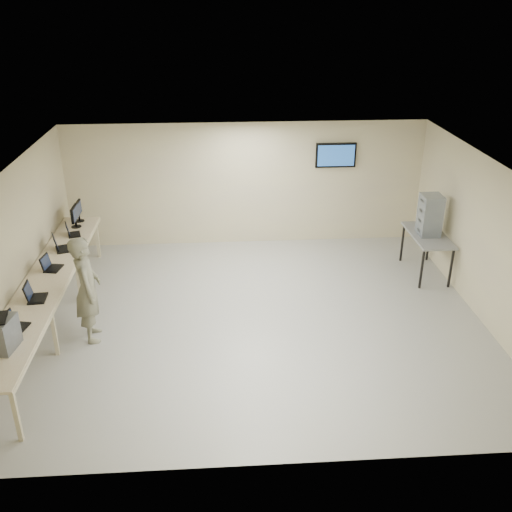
{
  "coord_description": "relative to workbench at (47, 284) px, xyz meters",
  "views": [
    {
      "loc": [
        -0.62,
        -8.81,
        5.36
      ],
      "look_at": [
        0.0,
        0.2,
        1.15
      ],
      "focal_mm": 40.0,
      "sensor_mm": 36.0,
      "label": 1
    }
  ],
  "objects": [
    {
      "name": "storage_bins",
      "position": [
        7.17,
        1.57,
        0.47
      ],
      "size": [
        0.4,
        0.44,
        0.83
      ],
      "color": "gray",
      "rests_on": "side_table"
    },
    {
      "name": "room",
      "position": [
        3.62,
        0.06,
        0.58
      ],
      "size": [
        8.01,
        7.01,
        2.81
      ],
      "color": "#9C9B95",
      "rests_on": "ground"
    },
    {
      "name": "monitor_near",
      "position": [
        -0.01,
        2.42,
        0.35
      ],
      "size": [
        0.2,
        0.46,
        0.46
      ],
      "color": "black",
      "rests_on": "workbench"
    },
    {
      "name": "laptop_2",
      "position": [
        -0.04,
        0.43,
        0.14
      ],
      "size": [
        0.33,
        0.38,
        0.27
      ],
      "rotation": [
        0.0,
        0.0,
        -0.16
      ],
      "color": "black",
      "rests_on": "workbench"
    },
    {
      "name": "laptop_1",
      "position": [
        -0.02,
        -0.65,
        0.15
      ],
      "size": [
        0.32,
        0.38,
        0.28
      ],
      "rotation": [
        0.0,
        0.0,
        0.07
      ],
      "color": "black",
      "rests_on": "workbench"
    },
    {
      "name": "laptop_3",
      "position": [
        -0.06,
        1.28,
        0.15
      ],
      "size": [
        0.43,
        0.45,
        0.3
      ],
      "rotation": [
        0.0,
        0.0,
        0.34
      ],
      "color": "black",
      "rests_on": "workbench"
    },
    {
      "name": "soldier",
      "position": [
        0.77,
        -0.41,
        0.1
      ],
      "size": [
        0.57,
        0.75,
        1.85
      ],
      "primitive_type": "imported",
      "rotation": [
        0.0,
        0.0,
        1.77
      ],
      "color": "#61664F",
      "rests_on": "ground"
    },
    {
      "name": "laptop_4",
      "position": [
        -0.01,
        1.98,
        0.14
      ],
      "size": [
        0.35,
        0.38,
        0.25
      ],
      "rotation": [
        0.0,
        0.0,
        0.29
      ],
      "color": "black",
      "rests_on": "workbench"
    },
    {
      "name": "monitor_far",
      "position": [
        -0.01,
        2.75,
        0.34
      ],
      "size": [
        0.2,
        0.44,
        0.43
      ],
      "color": "black",
      "rests_on": "workbench"
    },
    {
      "name": "laptop_0",
      "position": [
        -0.06,
        -1.53,
        0.14
      ],
      "size": [
        0.35,
        0.39,
        0.27
      ],
      "rotation": [
        0.0,
        0.0,
        -0.21
      ],
      "color": "black",
      "rests_on": "workbench"
    },
    {
      "name": "side_table",
      "position": [
        7.19,
        1.57,
        -0.02
      ],
      "size": [
        0.69,
        1.47,
        0.88
      ],
      "color": "gray",
      "rests_on": "ground"
    },
    {
      "name": "workbench",
      "position": [
        0.0,
        0.0,
        0.0
      ],
      "size": [
        0.76,
        6.0,
        0.9
      ],
      "color": "beige",
      "rests_on": "ground"
    }
  ]
}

